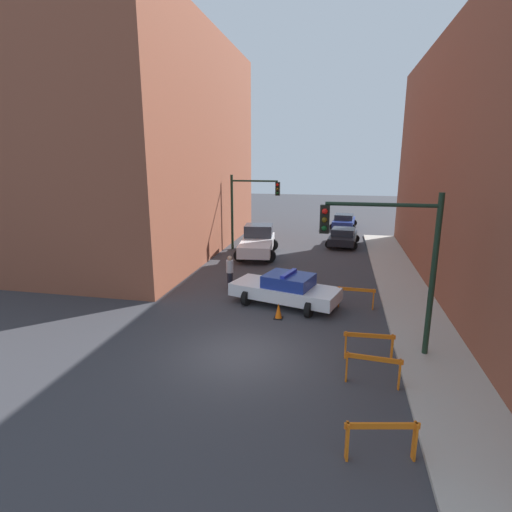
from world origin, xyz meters
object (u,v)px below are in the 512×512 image
Objects in this scene: barrier_mid at (373,365)px; barrier_corner at (356,294)px; traffic_light_far at (247,202)px; traffic_cone at (278,311)px; traffic_light_near at (396,250)px; barrier_back at (369,342)px; white_truck at (258,242)px; parked_car_mid at (344,221)px; police_car at (286,289)px; pedestrian_crossing at (230,272)px; parked_car_near at (343,237)px; barrier_front at (381,435)px.

barrier_corner is at bearing 92.49° from barrier_mid.
traffic_cone is (4.04, -11.88, -3.08)m from traffic_light_far.
traffic_light_near is 3.25× the size of barrier_back.
barrier_corner is at bearing -61.03° from white_truck.
barrier_back is (0.70, -25.18, -0.06)m from parked_car_mid.
parked_car_mid is at bearing 91.53° from barrier_mid.
police_car is (-3.93, 3.76, -2.81)m from traffic_light_near.
pedestrian_crossing is (1.09, -8.55, -2.54)m from traffic_light_far.
parked_car_near is at bearing 5.14° from police_car.
police_car is at bearing -92.41° from parked_car_mid.
pedestrian_crossing is 6.22m from barrier_corner.
barrier_corner is at bearing 30.98° from traffic_cone.
parked_car_near is (-1.43, 16.84, -2.86)m from traffic_light_near.
barrier_corner is 3.61m from traffic_cone.
barrier_mid is at bearing -51.81° from traffic_cone.
barrier_corner is (0.53, -12.83, -0.06)m from parked_car_near.
parked_car_near is 14.91m from traffic_cone.
white_truck is at bearing -138.20° from parked_car_near.
parked_car_mid is 26.70m from barrier_mid.
traffic_light_near is 1.03× the size of police_car.
traffic_light_far is at bearing 116.76° from barrier_back.
barrier_front is at bearing -143.87° from police_car.
barrier_front is (6.35, -17.77, -0.29)m from white_truck.
police_car is 9.45m from white_truck.
traffic_light_far reaches higher than barrier_back.
traffic_light_near is 17.14m from parked_car_near.
barrier_corner is at bearing -82.44° from parked_car_near.
barrier_mid is (3.29, -5.87, -0.11)m from police_car.
barrier_front is 2.40× the size of traffic_cone.
white_truck is at bearing 59.98° from pedestrian_crossing.
white_truck is at bearing 115.63° from barrier_back.
police_car is at bearing 126.90° from barrier_back.
parked_car_mid is 2.77× the size of barrier_back.
white_truck reaches higher than traffic_cone.
barrier_corner is at bearing -54.59° from traffic_light_far.
barrier_back is (0.78, -17.44, -0.06)m from parked_car_near.
traffic_cone is (2.95, -3.33, -0.54)m from pedestrian_crossing.
white_truck is 10.63m from barrier_corner.
traffic_light_far reaches higher than traffic_cone.
barrier_corner is (6.12, -8.68, -0.29)m from white_truck.
pedestrian_crossing reaches higher than barrier_corner.
traffic_light_near is 3.30× the size of barrier_front.
barrier_front is at bearing -68.95° from traffic_light_far.
barrier_back is 4.33m from traffic_cone.
police_car is at bearing 119.28° from barrier_mid.
pedestrian_crossing is 9.87m from barrier_mid.
barrier_back is at bearing -39.52° from traffic_cone.
traffic_cone is at bearing -71.21° from traffic_light_far.
parked_car_near is 17.46m from barrier_back.
barrier_front and barrier_mid have the same top height.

